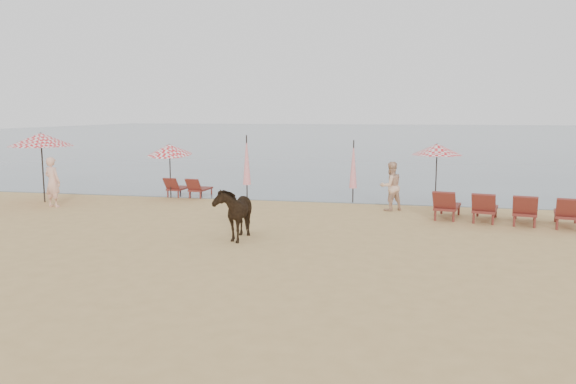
# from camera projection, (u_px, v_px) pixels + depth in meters

# --- Properties ---
(ground) EXTENTS (120.00, 120.00, 0.00)m
(ground) POSITION_uv_depth(u_px,v_px,m) (240.00, 275.00, 12.07)
(ground) COLOR tan
(ground) RESTS_ON ground
(sea) EXTENTS (160.00, 140.00, 0.06)m
(sea) POSITION_uv_depth(u_px,v_px,m) (385.00, 134.00, 89.54)
(sea) COLOR #51606B
(sea) RESTS_ON ground
(lounger_cluster_left) EXTENTS (1.67, 1.61, 0.56)m
(lounger_cluster_left) POSITION_uv_depth(u_px,v_px,m) (188.00, 188.00, 23.10)
(lounger_cluster_left) COLOR maroon
(lounger_cluster_left) RESTS_ON ground
(lounger_cluster_right) EXTENTS (4.52, 2.63, 0.67)m
(lounger_cluster_right) POSITION_uv_depth(u_px,v_px,m) (505.00, 209.00, 17.57)
(lounger_cluster_right) COLOR maroon
(lounger_cluster_right) RESTS_ON ground
(umbrella_open_left_a) EXTENTS (2.37, 2.37, 2.70)m
(umbrella_open_left_a) POSITION_uv_depth(u_px,v_px,m) (41.00, 140.00, 21.50)
(umbrella_open_left_a) COLOR black
(umbrella_open_left_a) RESTS_ON ground
(umbrella_open_left_b) EXTENTS (1.78, 1.82, 2.27)m
(umbrella_open_left_b) POSITION_uv_depth(u_px,v_px,m) (170.00, 150.00, 22.65)
(umbrella_open_left_b) COLOR black
(umbrella_open_left_b) RESTS_ON ground
(umbrella_open_right) EXTENTS (1.88, 1.88, 2.29)m
(umbrella_open_right) POSITION_uv_depth(u_px,v_px,m) (437.00, 149.00, 21.26)
(umbrella_open_right) COLOR black
(umbrella_open_right) RESTS_ON ground
(umbrella_closed_left) EXTENTS (0.31, 0.31, 2.58)m
(umbrella_closed_left) POSITION_uv_depth(u_px,v_px,m) (247.00, 160.00, 22.00)
(umbrella_closed_left) COLOR black
(umbrella_closed_left) RESTS_ON ground
(umbrella_closed_right) EXTENTS (0.29, 0.29, 2.42)m
(umbrella_closed_right) POSITION_uv_depth(u_px,v_px,m) (353.00, 165.00, 21.32)
(umbrella_closed_right) COLOR black
(umbrella_closed_right) RESTS_ON ground
(cow) EXTENTS (0.89, 1.79, 1.48)m
(cow) POSITION_uv_depth(u_px,v_px,m) (235.00, 212.00, 15.43)
(cow) COLOR black
(cow) RESTS_ON ground
(beachgoer_left) EXTENTS (0.76, 0.59, 1.85)m
(beachgoer_left) POSITION_uv_depth(u_px,v_px,m) (53.00, 182.00, 20.57)
(beachgoer_left) COLOR #E4A78E
(beachgoer_left) RESTS_ON ground
(beachgoer_right_a) EXTENTS (1.07, 1.01, 1.74)m
(beachgoer_right_a) POSITION_uv_depth(u_px,v_px,m) (391.00, 186.00, 19.85)
(beachgoer_right_a) COLOR #D8A887
(beachgoer_right_a) RESTS_ON ground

